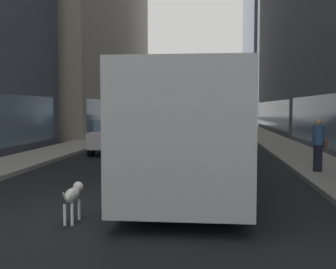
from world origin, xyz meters
name	(u,v)px	position (x,y,z in m)	size (l,w,h in m)	color
ground_plane	(194,129)	(0.00, 35.00, 0.00)	(120.00, 120.00, 0.00)	black
sidewalk_left	(140,128)	(-5.70, 35.00, 0.07)	(2.40, 110.00, 0.15)	#9E9991
sidewalk_right	(249,128)	(5.70, 35.00, 0.07)	(2.40, 110.00, 0.15)	gray
building_right_far	(282,33)	(11.90, 53.85, 12.93)	(9.93, 19.43, 25.88)	#4C515B
transit_bus	(193,121)	(1.20, 3.60, 1.78)	(2.78, 11.53, 3.05)	#999EA3
car_black_suv	(227,129)	(2.80, 18.81, 0.82)	(1.71, 4.62, 1.62)	black
car_blue_hatchback	(160,123)	(-2.80, 28.09, 0.82)	(1.73, 4.19, 1.62)	#4C6BB7
car_white_van	(117,136)	(-2.80, 11.13, 0.82)	(1.90, 4.25, 1.62)	silver
car_red_coupe	(205,124)	(1.20, 27.44, 0.82)	(1.72, 4.48, 1.62)	red
dalmatian_dog	(73,195)	(-0.88, -1.22, 0.51)	(0.22, 0.96, 0.72)	white
pedestrian_with_handbag	(318,145)	(5.16, 4.87, 1.01)	(0.45, 0.34, 1.69)	#1E1E2D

